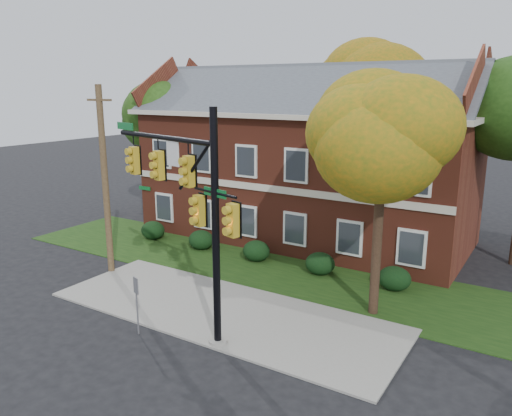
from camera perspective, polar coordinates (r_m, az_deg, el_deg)
The scene contains 15 objects.
ground at distance 19.13m, azimuth -5.64°, elevation -12.85°, with size 120.00×120.00×0.00m, color black.
sidewalk at distance 19.83m, azimuth -3.85°, elevation -11.68°, with size 14.00×5.00×0.08m, color gray.
grass_strip at distance 23.74m, azimuth 3.27°, elevation -7.34°, with size 30.00×6.00×0.04m, color #193811.
apartment_building at distance 28.59m, azimuth 5.65°, elevation 6.49°, with size 18.80×8.80×9.74m.
hedge_far_left at distance 29.23m, azimuth -11.70°, elevation -2.51°, with size 1.40×1.26×1.05m, color black.
hedge_left at distance 27.01m, azimuth -6.29°, elevation -3.64°, with size 1.40×1.26×1.05m, color black.
hedge_center at distance 25.09m, azimuth 0.04°, elevation -4.93°, with size 1.40×1.26×1.05m, color black.
hedge_right at distance 23.53m, azimuth 7.34°, elevation -6.32°, with size 1.40×1.26×1.05m, color black.
hedge_far_right at distance 22.41m, azimuth 15.56°, elevation -7.77°, with size 1.40×1.26×1.05m, color black.
tree_near_right at distance 18.25m, azimuth 14.87°, elevation 7.39°, with size 4.50×4.25×8.58m.
tree_left_rear at distance 33.05m, azimuth -10.71°, elevation 10.23°, with size 5.40×5.10×8.88m.
tree_far_rear at distance 35.12m, azimuth 13.72°, elevation 13.81°, with size 6.84×6.46×11.52m.
traffic_signal at distance 16.96m, azimuth -7.71°, elevation 1.32°, with size 6.93×1.99×7.94m.
utility_pole at distance 23.62m, azimuth -16.87°, elevation 2.99°, with size 1.35×0.32×8.64m.
sign_post at distance 18.10m, azimuth -13.50°, elevation -9.74°, with size 0.30×0.14×2.13m.
Camera 1 is at (10.58, -13.48, 8.51)m, focal length 35.00 mm.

